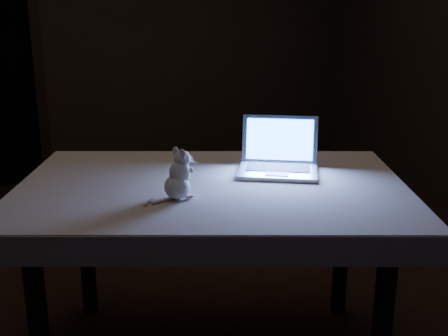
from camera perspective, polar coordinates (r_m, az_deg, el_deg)
name	(u,v)px	position (r m, az deg, el deg)	size (l,w,h in m)	color
floor	(218,301)	(3.02, -0.66, -13.33)	(5.00, 5.00, 0.00)	black
back_wall	(109,27)	(5.04, -11.58, 13.81)	(4.50, 0.04, 2.60)	black
table	(212,273)	(2.43, -1.19, -10.64)	(1.47, 0.94, 0.79)	black
tablecloth	(204,202)	(2.23, -2.08, -3.51)	(1.57, 1.05, 0.10)	beige
laptop	(278,148)	(2.40, 5.54, 2.04)	(0.34, 0.30, 0.23)	#A7A7AB
plush_mouse	(177,174)	(2.09, -4.82, -0.63)	(0.14, 0.14, 0.19)	white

